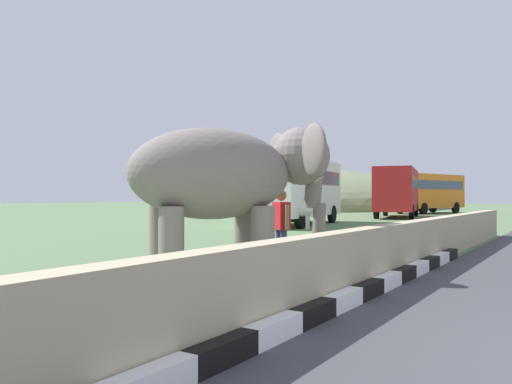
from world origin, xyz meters
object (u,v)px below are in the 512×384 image
Objects in this scene: bus_white at (297,186)px; person_handler at (281,225)px; elephant at (230,176)px; bus_red at (397,189)px; bus_orange at (428,190)px; cow_near at (297,210)px.

person_handler is at bearing -152.70° from bus_white.
bus_red is (28.60, 5.79, 0.19)m from elephant.
bus_white and bus_red have the same top height.
bus_orange reaches higher than person_handler.
bus_white is at bearing 27.30° from person_handler.
cow_near is (-26.06, -0.64, -1.21)m from bus_orange.
bus_white is 4.90× the size of cow_near.
elephant is 0.45× the size of bus_orange.
person_handler is (1.46, -0.27, -0.97)m from elephant.
cow_near is at bearing -179.40° from bus_red.
person_handler is 27.83m from bus_red.
person_handler is 0.18× the size of bus_red.
cow_near is (-15.56, -0.16, -1.21)m from bus_red.
bus_white reaches higher than cow_near.
bus_orange is (37.64, 6.53, 1.15)m from person_handler.
elephant is 29.18m from bus_red.
bus_white is (16.06, 7.27, 0.19)m from elephant.
bus_white is at bearing 173.28° from bus_red.
cow_near is (-3.02, -1.64, -1.21)m from bus_white.
bus_orange is at bearing -2.50° from bus_white.
bus_white is 3.64m from cow_near.
bus_white and bus_orange have the same top height.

